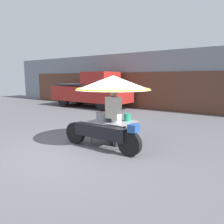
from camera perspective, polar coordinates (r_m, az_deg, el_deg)
ground_plane at (r=5.51m, az=-8.80°, el=-10.20°), size 36.00×36.00×0.00m
shopfront_building at (r=12.95m, az=19.22°, el=7.64°), size 28.00×2.06×3.28m
vendor_motorcycle_cart at (r=5.78m, az=-0.03°, el=5.53°), size 2.33×2.01×1.86m
vendor_person at (r=5.71m, az=0.36°, el=-0.75°), size 0.38×0.22×1.51m
pickup_truck at (r=13.49m, az=-5.30°, el=5.53°), size 5.21×1.80×2.15m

